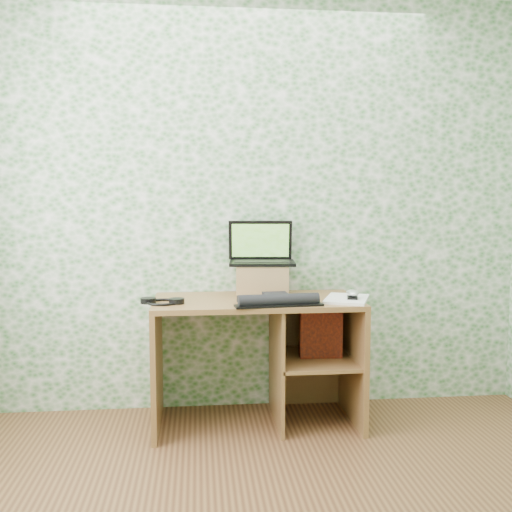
{
  "coord_description": "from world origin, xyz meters",
  "views": [
    {
      "loc": [
        -0.34,
        -1.85,
        1.33
      ],
      "look_at": [
        -0.01,
        1.39,
        1.01
      ],
      "focal_mm": 40.0,
      "sensor_mm": 36.0,
      "label": 1
    }
  ],
  "objects": [
    {
      "name": "wall_back",
      "position": [
        0.0,
        1.75,
        1.3
      ],
      "size": [
        3.5,
        0.0,
        3.5
      ],
      "primitive_type": "plane",
      "rotation": [
        1.57,
        0.0,
        0.0
      ],
      "color": "silver",
      "rests_on": "ground"
    },
    {
      "name": "pen",
      "position": [
        0.57,
        1.4,
        0.77
      ],
      "size": [
        0.07,
        0.13,
        0.01
      ],
      "primitive_type": "cylinder",
      "rotation": [
        1.57,
        0.0,
        -0.46
      ],
      "color": "black",
      "rests_on": "notepad"
    },
    {
      "name": "headphones",
      "position": [
        -0.54,
        1.35,
        0.76
      ],
      "size": [
        0.25,
        0.21,
        0.03
      ],
      "rotation": [
        0.0,
        0.0,
        -0.21
      ],
      "color": "black",
      "rests_on": "desk"
    },
    {
      "name": "riser",
      "position": [
        0.05,
        1.58,
        0.84
      ],
      "size": [
        0.34,
        0.29,
        0.19
      ],
      "primitive_type": "cube",
      "rotation": [
        0.0,
        0.0,
        -0.1
      ],
      "color": "olive",
      "rests_on": "desk"
    },
    {
      "name": "desk",
      "position": [
        0.08,
        1.47,
        0.48
      ],
      "size": [
        1.2,
        0.6,
        0.75
      ],
      "color": "brown",
      "rests_on": "floor"
    },
    {
      "name": "laptop",
      "position": [
        0.05,
        1.63,
        1.0
      ],
      "size": [
        0.42,
        0.31,
        0.26
      ],
      "rotation": [
        0.0,
        0.0,
        -0.1
      ],
      "color": "black",
      "rests_on": "riser"
    },
    {
      "name": "notepad",
      "position": [
        0.52,
        1.34,
        0.76
      ],
      "size": [
        0.34,
        0.39,
        0.02
      ],
      "primitive_type": "cube",
      "rotation": [
        0.0,
        0.0,
        -0.38
      ],
      "color": "white",
      "rests_on": "desk"
    },
    {
      "name": "mouse",
      "position": [
        0.54,
        1.32,
        0.78
      ],
      "size": [
        0.1,
        0.13,
        0.04
      ],
      "primitive_type": "ellipsoid",
      "rotation": [
        0.0,
        0.0,
        -0.25
      ],
      "color": "silver",
      "rests_on": "notepad"
    },
    {
      "name": "keyboard",
      "position": [
        0.1,
        1.26,
        0.77
      ],
      "size": [
        0.49,
        0.28,
        0.07
      ],
      "rotation": [
        0.0,
        0.0,
        0.09
      ],
      "color": "black",
      "rests_on": "desk"
    },
    {
      "name": "red_box",
      "position": [
        0.39,
        1.44,
        0.54
      ],
      "size": [
        0.26,
        0.1,
        0.3
      ],
      "primitive_type": "cube",
      "rotation": [
        0.0,
        0.0,
        -0.06
      ],
      "color": "#9C250E",
      "rests_on": "desk"
    }
  ]
}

